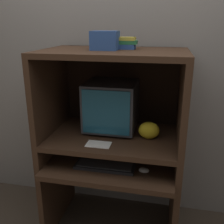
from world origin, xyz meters
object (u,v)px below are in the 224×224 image
at_px(crt_monitor, 111,106).
at_px(snack_bag, 149,130).
at_px(book_stack, 126,43).
at_px(storage_box, 105,40).
at_px(keyboard, 105,166).
at_px(mouse, 144,170).

relative_size(crt_monitor, snack_bag, 2.52).
relative_size(snack_bag, book_stack, 0.92).
height_order(crt_monitor, book_stack, book_stack).
bearing_deg(storage_box, snack_bag, 0.50).
height_order(crt_monitor, snack_bag, crt_monitor).
bearing_deg(keyboard, storage_box, 100.58).
relative_size(keyboard, book_stack, 2.60).
height_order(crt_monitor, keyboard, crt_monitor).
bearing_deg(crt_monitor, book_stack, -11.85).
bearing_deg(mouse, snack_bag, 86.39).
relative_size(crt_monitor, book_stack, 2.33).
distance_m(mouse, book_stack, 0.87).
relative_size(keyboard, snack_bag, 2.81).
distance_m(snack_bag, storage_box, 0.68).
bearing_deg(snack_bag, book_stack, 156.02).
bearing_deg(storage_box, keyboard, -79.42).
bearing_deg(mouse, keyboard, 178.89).
height_order(mouse, book_stack, book_stack).
bearing_deg(snack_bag, mouse, -93.61).
bearing_deg(book_stack, crt_monitor, 168.15).
relative_size(mouse, book_stack, 0.45).
bearing_deg(mouse, book_stack, 125.22).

